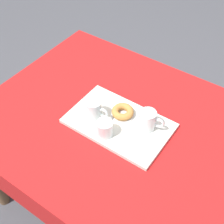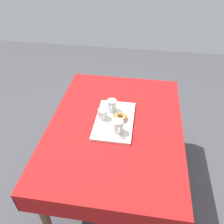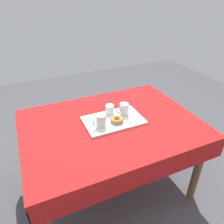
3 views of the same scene
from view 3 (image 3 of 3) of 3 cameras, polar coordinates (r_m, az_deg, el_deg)
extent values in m
plane|color=#47474C|center=(2.21, -0.31, -18.64)|extent=(6.00, 6.00, 0.00)
cube|color=red|center=(1.73, -0.37, -3.49)|extent=(1.41, 1.04, 0.04)
cube|color=red|center=(1.45, 8.29, -17.17)|extent=(1.41, 0.01, 0.14)
cube|color=red|center=(2.19, -5.82, 1.64)|extent=(1.41, 0.01, 0.14)
cube|color=red|center=(1.70, -23.01, -11.26)|extent=(0.01, 1.04, 0.14)
cube|color=red|center=(2.12, 17.28, -0.93)|extent=(0.01, 1.04, 0.14)
cylinder|color=brown|center=(2.00, 21.90, -14.17)|extent=(0.06, 0.06, 0.68)
cylinder|color=brown|center=(2.20, -20.05, -8.93)|extent=(0.06, 0.06, 0.68)
cylinder|color=brown|center=(2.49, 8.59, -1.88)|extent=(0.06, 0.06, 0.68)
cube|color=silver|center=(1.73, 0.35, -2.25)|extent=(0.48, 0.30, 0.02)
cylinder|color=silver|center=(1.78, 3.24, 0.81)|extent=(0.08, 0.08, 0.10)
cylinder|color=#B27523|center=(1.78, 3.23, 0.54)|extent=(0.07, 0.07, 0.07)
torus|color=silver|center=(1.75, 1.86, 0.44)|extent=(0.05, 0.02, 0.05)
cylinder|color=silver|center=(1.63, -2.94, -2.31)|extent=(0.08, 0.08, 0.10)
cylinder|color=#B27523|center=(1.63, -2.93, -2.60)|extent=(0.07, 0.07, 0.07)
torus|color=silver|center=(1.60, -4.41, -2.86)|extent=(0.06, 0.02, 0.05)
cylinder|color=silver|center=(1.79, -0.63, 0.69)|extent=(0.07, 0.07, 0.08)
cylinder|color=silver|center=(1.79, -0.63, 0.38)|extent=(0.06, 0.06, 0.05)
cylinder|color=silver|center=(1.70, 1.31, -2.60)|extent=(0.11, 0.11, 0.01)
torus|color=#BC7F3D|center=(1.69, 1.32, -2.03)|extent=(0.11, 0.11, 0.03)
camera|label=1|loc=(2.13, -26.46, 32.24)|focal=49.98mm
camera|label=2|loc=(1.38, -67.04, 25.81)|focal=36.77mm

